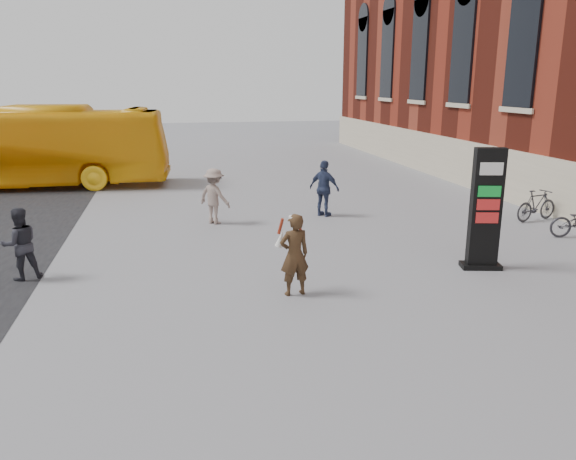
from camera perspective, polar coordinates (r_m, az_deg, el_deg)
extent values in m
plane|color=#9E9EA3|center=(10.52, 0.92, -8.00)|extent=(100.00, 100.00, 0.00)
cube|color=beige|center=(19.59, 24.71, 4.12)|extent=(0.18, 44.00, 1.80)
cube|color=black|center=(13.11, 19.43, 1.98)|extent=(0.70, 0.41, 2.72)
cube|color=black|center=(13.44, 18.95, -3.44)|extent=(0.95, 0.62, 0.11)
cube|color=white|center=(12.95, 19.78, 5.97)|extent=(0.55, 0.41, 0.27)
cube|color=#0B7F27|center=(13.03, 19.59, 3.84)|extent=(0.55, 0.41, 0.24)
cube|color=maroon|center=(13.08, 19.48, 2.58)|extent=(0.55, 0.41, 0.24)
cube|color=maroon|center=(13.15, 19.37, 1.34)|extent=(0.55, 0.41, 0.24)
imported|color=#362415|center=(10.93, 0.66, -2.53)|extent=(0.65, 0.48, 1.64)
cylinder|color=white|center=(10.73, 0.67, 1.28)|extent=(0.23, 0.23, 0.05)
cone|color=white|center=(11.13, 1.17, -0.62)|extent=(0.24, 0.25, 0.40)
cylinder|color=maroon|center=(11.07, 1.17, 0.58)|extent=(0.13, 0.15, 0.34)
cone|color=white|center=(11.00, -0.75, -0.81)|extent=(0.25, 0.23, 0.40)
cylinder|color=maroon|center=(10.94, -0.75, 0.40)|extent=(0.14, 0.13, 0.34)
imported|color=yellow|center=(24.70, -25.70, 7.61)|extent=(11.65, 3.56, 3.20)
imported|color=#2A2A31|center=(13.09, -25.57, -1.29)|extent=(0.93, 0.84, 1.55)
imported|color=gray|center=(16.67, -7.49, 3.42)|extent=(1.19, 1.18, 1.64)
imported|color=navy|center=(17.49, 3.71, 4.23)|extent=(1.02, 1.03, 1.75)
imported|color=#2C2B31|center=(18.53, 23.94, 2.32)|extent=(1.65, 0.82, 0.95)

